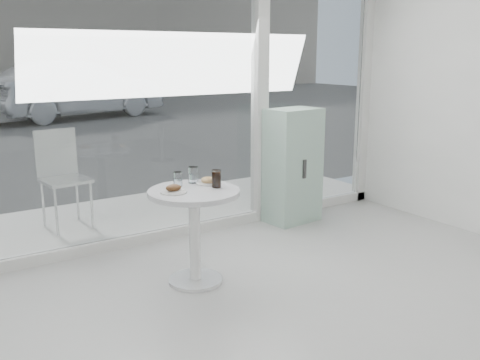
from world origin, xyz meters
TOP-DOWN VIEW (x-y plane):
  - storefront at (0.07, 3.00)m, footprint 5.00×0.14m
  - main_table at (-0.50, 1.90)m, footprint 0.72×0.72m
  - patio_deck at (0.00, 3.80)m, footprint 5.60×1.60m
  - mint_cabinet at (1.18, 2.76)m, footprint 0.61×0.44m
  - patio_chair at (-1.01, 3.81)m, footprint 0.47×0.47m
  - car_silver at (2.08, 13.61)m, footprint 5.12×2.84m
  - plate_fritter at (-0.67, 1.91)m, footprint 0.20×0.20m
  - plate_donut at (-0.31, 2.01)m, footprint 0.20×0.20m
  - water_tumbler_a at (-0.55, 2.08)m, footprint 0.07×0.07m
  - water_tumbler_b at (-0.39, 2.11)m, footprint 0.08×0.08m
  - cola_glass at (-0.31, 1.87)m, footprint 0.07×0.07m

SIDE VIEW (x-z plane):
  - patio_deck at x=0.00m, z-range 0.00..0.05m
  - main_table at x=-0.50m, z-range 0.17..0.94m
  - patio_chair at x=-1.01m, z-range 0.12..1.12m
  - mint_cabinet at x=1.18m, z-range 0.00..1.24m
  - plate_donut at x=-0.31m, z-range 0.76..0.82m
  - plate_fritter at x=-0.67m, z-range 0.76..0.83m
  - car_silver at x=2.08m, z-range 0.00..1.60m
  - water_tumbler_a at x=-0.55m, z-range 0.76..0.88m
  - water_tumbler_b at x=-0.39m, z-range 0.76..0.89m
  - cola_glass at x=-0.31m, z-range 0.77..0.91m
  - storefront at x=0.07m, z-range 0.21..3.21m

